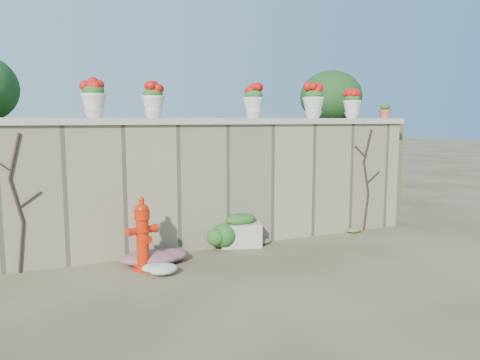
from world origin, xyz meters
TOP-DOWN VIEW (x-y plane):
  - ground at (0.00, 0.00)m, footprint 80.00×80.00m
  - stone_wall at (0.00, 1.80)m, footprint 8.00×0.40m
  - wall_cap at (0.00, 1.80)m, footprint 8.10×0.52m
  - raised_fill at (0.00, 5.00)m, footprint 9.00×6.00m
  - back_shrub_right at (3.40, 3.00)m, footprint 1.30×1.30m
  - vine_left at (-2.67, 1.58)m, footprint 0.60×0.04m
  - vine_right at (3.23, 1.58)m, footprint 0.60×0.04m
  - fire_hydrant at (-1.14, 1.01)m, footprint 0.44×0.31m
  - planter_box at (0.61, 1.55)m, footprint 0.74×0.56m
  - green_shrub at (0.20, 1.51)m, footprint 0.52×0.47m
  - magenta_clump at (-0.92, 1.22)m, footprint 0.91×0.61m
  - white_flowers at (-0.99, 0.72)m, footprint 0.56×0.45m
  - urn_pot_1 at (-1.61, 1.80)m, footprint 0.36×0.36m
  - urn_pot_2 at (-0.74, 1.80)m, footprint 0.34×0.34m
  - urn_pot_3 at (0.97, 1.80)m, footprint 0.35×0.35m
  - urn_pot_4 at (2.16, 1.80)m, footprint 0.38×0.38m
  - urn_pot_5 at (3.01, 1.80)m, footprint 0.34×0.34m
  - terracotta_pot at (3.80, 1.80)m, footprint 0.23×0.23m

SIDE VIEW (x-z plane):
  - ground at x=0.00m, z-range 0.00..0.00m
  - white_flowers at x=-0.99m, z-range 0.00..0.20m
  - magenta_clump at x=-0.92m, z-range 0.00..0.24m
  - green_shrub at x=0.20m, z-range 0.00..0.50m
  - planter_box at x=0.61m, z-range -0.02..0.53m
  - fire_hydrant at x=-1.14m, z-range 0.00..1.02m
  - vine_left at x=-2.67m, z-range 0.04..1.94m
  - vine_right at x=3.23m, z-range 0.04..1.94m
  - stone_wall at x=0.00m, z-range 0.00..2.00m
  - raised_fill at x=0.00m, z-range 0.00..2.00m
  - wall_cap at x=0.00m, z-range 2.00..2.10m
  - terracotta_pot at x=3.80m, z-range 2.09..2.37m
  - urn_pot_5 at x=3.01m, z-range 2.10..2.63m
  - urn_pot_2 at x=-0.74m, z-range 2.10..2.63m
  - urn_pot_3 at x=0.97m, z-range 2.10..2.65m
  - urn_pot_1 at x=-1.61m, z-range 2.10..2.66m
  - urn_pot_4 at x=2.16m, z-range 2.10..2.69m
  - back_shrub_right at x=3.40m, z-range 2.00..3.10m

